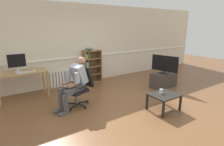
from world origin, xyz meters
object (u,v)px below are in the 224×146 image
object	(u,v)px
keyboard	(24,72)
person_seated	(75,82)
radiator	(62,79)
office_chair	(80,85)
coffee_table	(164,96)
tv_stand	(163,80)
bookshelf	(91,66)
imac_monitor	(17,61)
drinking_glass	(161,91)
tv_screen	(165,64)
computer_mouse	(34,71)
computer_desk	(22,76)

from	to	relation	value
keyboard	person_seated	world-z (taller)	person_seated
radiator	office_chair	distance (m)	1.70
radiator	coffee_table	world-z (taller)	radiator
keyboard	tv_stand	bearing A→B (deg)	-19.50
keyboard	bookshelf	world-z (taller)	bookshelf
imac_monitor	drinking_glass	size ratio (longest dim) A/B	4.40
coffee_table	bookshelf	bearing A→B (deg)	97.54
office_chair	tv_screen	bearing A→B (deg)	65.42
radiator	person_seated	xyz separation A→B (m)	(-0.24, -1.74, 0.39)
coffee_table	tv_stand	bearing A→B (deg)	40.82
computer_mouse	tv_stand	bearing A→B (deg)	-20.95
coffee_table	drinking_glass	bearing A→B (deg)	113.77
tv_stand	coffee_table	xyz separation A→B (m)	(-1.35, -1.16, 0.11)
keyboard	computer_desk	bearing A→B (deg)	107.61
keyboard	radiator	size ratio (longest dim) A/B	0.49
computer_desk	keyboard	bearing A→B (deg)	-72.39
radiator	drinking_glass	bearing A→B (deg)	-65.06
computer_mouse	tv_screen	bearing A→B (deg)	-20.94
tv_stand	coffee_table	world-z (taller)	tv_stand
imac_monitor	office_chair	world-z (taller)	imac_monitor
computer_mouse	radiator	xyz separation A→B (m)	(0.93, 0.51, -0.51)
keyboard	radiator	xyz separation A→B (m)	(1.17, 0.53, -0.50)
computer_mouse	tv_stand	xyz separation A→B (m)	(3.71, -1.42, -0.54)
imac_monitor	bookshelf	size ratio (longest dim) A/B	0.41
tv_stand	person_seated	bearing A→B (deg)	176.37
tv_screen	computer_mouse	bearing A→B (deg)	54.63
office_chair	computer_mouse	bearing A→B (deg)	-163.26
computer_desk	office_chair	xyz separation A→B (m)	(1.14, -1.29, -0.12)
radiator	person_seated	bearing A→B (deg)	-97.97
keyboard	tv_screen	bearing A→B (deg)	-19.48
keyboard	coffee_table	distance (m)	3.68
bookshelf	radiator	bearing A→B (deg)	174.61
computer_desk	keyboard	xyz separation A→B (m)	(0.04, -0.14, 0.12)
keyboard	tv_screen	distance (m)	4.19
imac_monitor	computer_desk	bearing A→B (deg)	-45.52
imac_monitor	computer_mouse	world-z (taller)	imac_monitor
computer_mouse	drinking_glass	bearing A→B (deg)	-47.14
tv_screen	bookshelf	bearing A→B (deg)	29.18
radiator	tv_screen	world-z (taller)	tv_screen
tv_screen	drinking_glass	world-z (taller)	tv_screen
radiator	coffee_table	bearing A→B (deg)	-65.09
radiator	person_seated	size ratio (longest dim) A/B	0.62
bookshelf	tv_stand	bearing A→B (deg)	-46.42
coffee_table	tv_screen	bearing A→B (deg)	40.79
computer_mouse	drinking_glass	distance (m)	3.44
imac_monitor	drinking_glass	xyz separation A→B (m)	(2.70, -2.71, -0.58)
imac_monitor	office_chair	size ratio (longest dim) A/B	0.51
computer_desk	coffee_table	world-z (taller)	computer_desk
office_chair	computer_desk	bearing A→B (deg)	-157.83
computer_desk	person_seated	bearing A→B (deg)	-54.20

